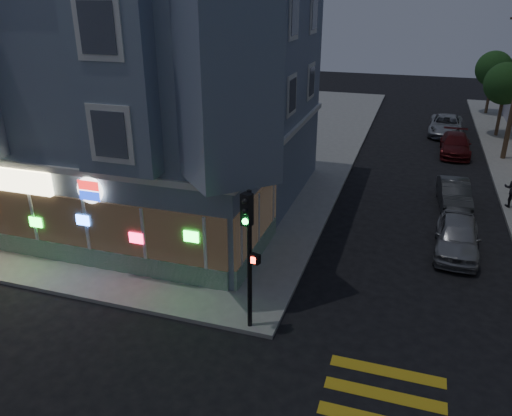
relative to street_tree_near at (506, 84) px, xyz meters
The scene contains 10 objects.
ground 32.62m from the street_tree_near, 112.13° to the right, with size 120.00×120.00×0.00m, color black.
sidewalk_nw 26.91m from the street_tree_near, 164.76° to the right, with size 33.00×42.00×0.15m, color gray.
corner_building 26.39m from the street_tree_near, 133.75° to the right, with size 14.60×14.60×11.40m.
street_tree_near is the anchor object (origin of this frame).
street_tree_far 8.00m from the street_tree_near, 90.00° to the left, with size 3.00×3.00×5.30m.
parked_car_a 20.74m from the street_tree_near, 100.12° to the right, with size 1.71×4.25×1.45m, color #94969A.
parked_car_b 15.72m from the street_tree_near, 103.27° to the right, with size 1.38×3.96×1.31m, color #323437.
parked_car_c 7.18m from the street_tree_near, 119.23° to the right, with size 1.88×4.62×1.34m, color #561315.
parked_car_d 4.84m from the street_tree_near, behind, with size 2.37×5.15×1.43m, color #9FA4A9.
traffic_signal 29.57m from the street_tree_near, 109.81° to the right, with size 0.58×0.52×4.61m.
Camera 1 is at (6.41, -10.11, 9.87)m, focal length 35.00 mm.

